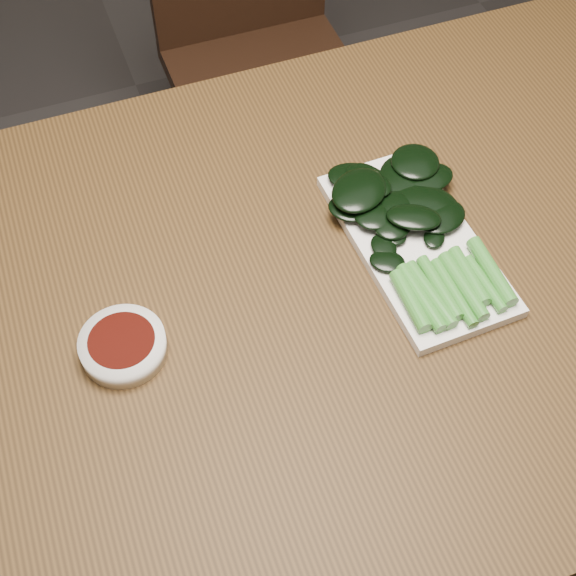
{
  "coord_description": "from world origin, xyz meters",
  "views": [
    {
      "loc": [
        -0.23,
        -0.51,
        1.52
      ],
      "look_at": [
        -0.03,
        0.0,
        0.76
      ],
      "focal_mm": 50.0,
      "sensor_mm": 36.0,
      "label": 1
    }
  ],
  "objects": [
    {
      "name": "gai_lan",
      "position": [
        0.14,
        0.03,
        0.78
      ],
      "size": [
        0.19,
        0.29,
        0.03
      ],
      "color": "#408F31",
      "rests_on": "serving_plate"
    },
    {
      "name": "chair_far",
      "position": [
        0.19,
        0.79,
        0.49
      ],
      "size": [
        0.37,
        0.37,
        0.89
      ],
      "rotation": [
        0.0,
        0.0,
        -0.01
      ],
      "color": "black",
      "rests_on": "ground"
    },
    {
      "name": "sauce_bowl",
      "position": [
        -0.23,
        -0.01,
        0.76
      ],
      "size": [
        0.1,
        0.1,
        0.03
      ],
      "color": "white",
      "rests_on": "table"
    },
    {
      "name": "table",
      "position": [
        0.0,
        0.0,
        0.68
      ],
      "size": [
        1.4,
        0.8,
        0.75
      ],
      "color": "#442D13",
      "rests_on": "ground"
    },
    {
      "name": "ground",
      "position": [
        0.0,
        0.0,
        0.0
      ],
      "size": [
        6.0,
        6.0,
        0.0
      ],
      "primitive_type": "plane",
      "color": "#2C2A2A",
      "rests_on": "ground"
    },
    {
      "name": "serving_plate",
      "position": [
        0.14,
        0.01,
        0.76
      ],
      "size": [
        0.15,
        0.29,
        0.01
      ],
      "rotation": [
        0.0,
        0.0,
        0.03
      ],
      "color": "white",
      "rests_on": "table"
    }
  ]
}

